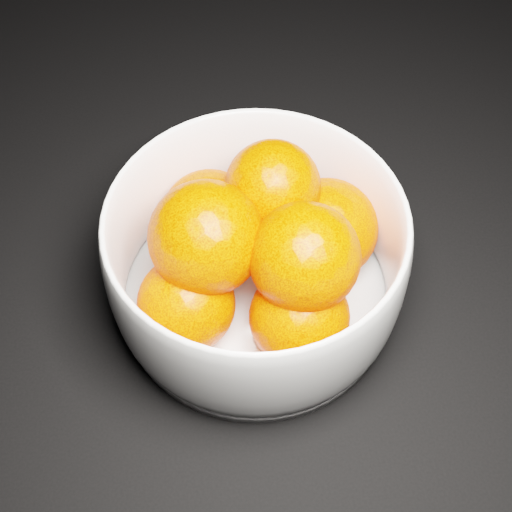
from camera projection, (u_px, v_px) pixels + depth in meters
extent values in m
cube|color=black|center=(471.00, 483.00, 0.48)|extent=(3.00, 3.00, 0.00)
cylinder|color=white|center=(256.00, 295.00, 0.56)|extent=(0.21, 0.21, 0.01)
sphere|color=#FC4402|center=(326.00, 229.00, 0.55)|extent=(0.08, 0.08, 0.08)
sphere|color=#FC4402|center=(210.00, 218.00, 0.55)|extent=(0.08, 0.08, 0.08)
sphere|color=#FC4402|center=(186.00, 304.00, 0.51)|extent=(0.07, 0.07, 0.07)
sphere|color=#FC4402|center=(299.00, 317.00, 0.50)|extent=(0.07, 0.07, 0.07)
sphere|color=#FC4402|center=(273.00, 188.00, 0.52)|extent=(0.07, 0.07, 0.07)
sphere|color=#FC4402|center=(206.00, 238.00, 0.49)|extent=(0.08, 0.08, 0.08)
sphere|color=#FC4402|center=(304.00, 257.00, 0.48)|extent=(0.08, 0.08, 0.08)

